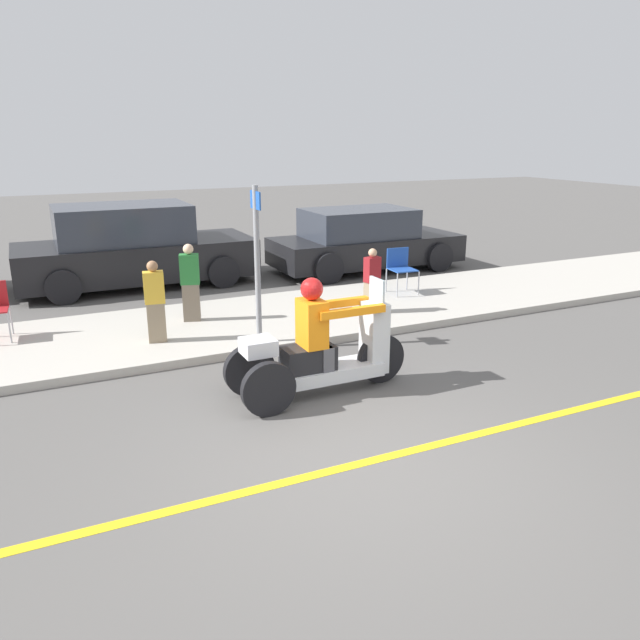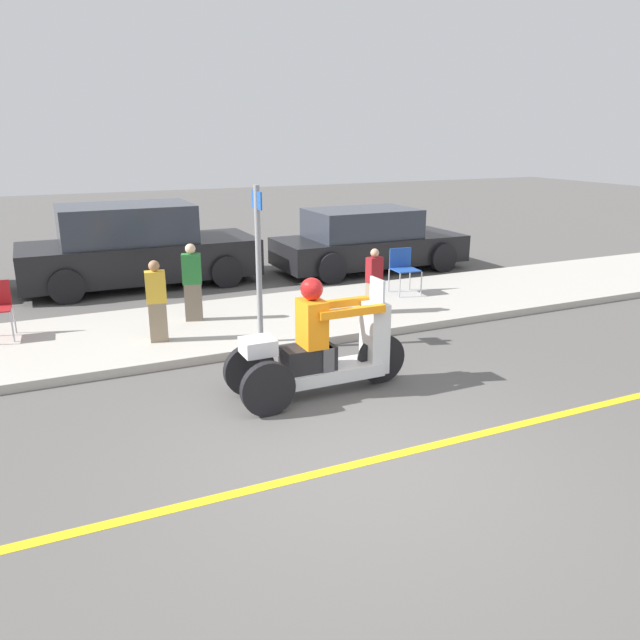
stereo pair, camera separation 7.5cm
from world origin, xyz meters
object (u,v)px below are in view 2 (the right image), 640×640
at_px(motorcycle_trike, 320,353).
at_px(spectator_mid_group, 192,284).
at_px(spectator_far_back, 157,303).
at_px(parked_car_lot_far, 136,248).
at_px(spectator_end_of_line, 374,282).
at_px(folding_chair_curbside, 403,266).
at_px(street_sign, 258,259).
at_px(parked_car_lot_left, 367,241).

bearing_deg(motorcycle_trike, spectator_mid_group, 102.33).
distance_m(spectator_far_back, parked_car_lot_far, 4.16).
xyz_separation_m(spectator_far_back, parked_car_lot_far, (0.39, 4.14, 0.08)).
distance_m(spectator_end_of_line, folding_chair_curbside, 1.51).
height_order(folding_chair_curbside, street_sign, street_sign).
bearing_deg(spectator_far_back, spectator_mid_group, 48.90).
relative_size(spectator_far_back, parked_car_lot_left, 0.28).
relative_size(folding_chair_curbside, parked_car_lot_far, 0.18).
distance_m(spectator_end_of_line, parked_car_lot_left, 3.92).
height_order(motorcycle_trike, parked_car_lot_far, parked_car_lot_far).
bearing_deg(parked_car_lot_left, folding_chair_curbside, -104.19).
xyz_separation_m(parked_car_lot_far, street_sign, (0.92, -4.78, 0.55)).
relative_size(motorcycle_trike, spectator_end_of_line, 2.07).
distance_m(parked_car_lot_far, street_sign, 4.90).
height_order(motorcycle_trike, spectator_far_back, motorcycle_trike).
relative_size(spectator_end_of_line, folding_chair_curbside, 1.31).
height_order(spectator_mid_group, street_sign, street_sign).
xyz_separation_m(motorcycle_trike, street_sign, (-0.11, 1.78, 0.81)).
height_order(folding_chair_curbside, parked_car_lot_far, parked_car_lot_far).
xyz_separation_m(motorcycle_trike, parked_car_lot_far, (-1.03, 6.57, 0.25)).
bearing_deg(folding_chair_curbside, parked_car_lot_left, 75.81).
height_order(spectator_far_back, street_sign, street_sign).
height_order(folding_chair_curbside, parked_car_lot_left, parked_car_lot_left).
distance_m(spectator_mid_group, spectator_far_back, 1.08).
distance_m(folding_chair_curbside, parked_car_lot_far, 5.35).
bearing_deg(street_sign, spectator_mid_group, 112.45).
relative_size(folding_chair_curbside, street_sign, 0.37).
bearing_deg(spectator_far_back, spectator_end_of_line, -0.15).
xyz_separation_m(spectator_mid_group, folding_chair_curbside, (3.97, 0.14, -0.09)).
bearing_deg(motorcycle_trike, folding_chair_curbside, 45.99).
relative_size(motorcycle_trike, street_sign, 1.01).
height_order(spectator_mid_group, folding_chair_curbside, spectator_mid_group).
xyz_separation_m(folding_chair_curbside, parked_car_lot_far, (-4.29, 3.19, 0.14)).
bearing_deg(parked_car_lot_far, motorcycle_trike, -81.10).
xyz_separation_m(spectator_end_of_line, parked_car_lot_left, (1.80, 3.48, 0.02)).
distance_m(spectator_mid_group, parked_car_lot_far, 3.35).
bearing_deg(spectator_mid_group, spectator_end_of_line, -16.33).
height_order(spectator_end_of_line, parked_car_lot_left, parked_car_lot_left).
bearing_deg(spectator_mid_group, street_sign, -67.55).
bearing_deg(motorcycle_trike, parked_car_lot_left, 56.52).
relative_size(spectator_end_of_line, spectator_far_back, 0.92).
distance_m(spectator_far_back, street_sign, 1.59).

